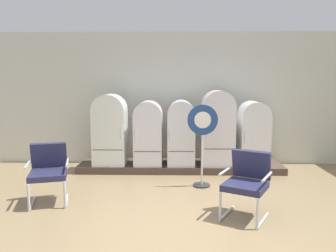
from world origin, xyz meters
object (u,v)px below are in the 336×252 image
Objects in this scene: refrigerator_1 at (148,131)px; refrigerator_4 at (253,132)px; refrigerator_2 at (181,131)px; armchair_right at (247,180)px; sign_stand at (202,143)px; refrigerator_0 at (110,128)px; armchair_left at (48,169)px; refrigerator_3 at (218,126)px.

refrigerator_1 is 2.27m from refrigerator_4.
armchair_right is (0.91, -2.46, -0.34)m from refrigerator_2.
sign_stand reaches higher than armchair_right.
refrigerator_2 reaches higher than armchair_right.
sign_stand is at bearing -71.26° from refrigerator_2.
refrigerator_0 reaches higher than armchair_right.
armchair_left is 3.13m from armchair_right.
refrigerator_4 is 2.56m from armchair_right.
refrigerator_0 is 3.10m from refrigerator_4.
sign_stand is at bearing -44.47° from refrigerator_1.
armchair_right is at bearing -104.79° from refrigerator_4.
refrigerator_2 is 2.94m from armchair_left.
armchair_right is (1.62, -2.43, -0.33)m from refrigerator_1.
refrigerator_2 is at bearing 41.75° from armchair_left.
sign_stand reaches higher than armchair_left.
refrigerator_1 reaches higher than armchair_right.
refrigerator_0 is at bearing -179.65° from refrigerator_1.
refrigerator_0 is 2.33m from refrigerator_3.
refrigerator_3 is at bearing 33.20° from armchair_left.
refrigerator_1 is 0.99× the size of refrigerator_2.
sign_stand is at bearing -28.92° from refrigerator_0.
refrigerator_0 is at bearing -179.45° from refrigerator_4.
refrigerator_3 is 1.69× the size of armchair_left.
refrigerator_1 is 1.52m from sign_stand.
armchair_right is (3.09, -0.52, 0.00)m from armchair_left.
refrigerator_1 is at bearing 123.70° from armchair_right.
refrigerator_2 reaches higher than armchair_left.
armchair_right is at bearing -68.50° from sign_stand.
refrigerator_4 is at bearing 75.21° from armchair_right.
armchair_left is (-3.74, -1.94, -0.33)m from refrigerator_4.
armchair_left is at bearing -138.25° from refrigerator_2.
sign_stand reaches higher than refrigerator_4.
refrigerator_4 is 4.22m from armchair_left.
refrigerator_2 is at bearing 108.74° from sign_stand.
refrigerator_1 is (0.83, 0.01, -0.08)m from refrigerator_0.
refrigerator_2 is 0.80m from refrigerator_3.
armchair_left is 0.62× the size of sign_stand.
armchair_left is (-2.97, -1.95, -0.45)m from refrigerator_3.
refrigerator_0 is 1.10× the size of refrigerator_2.
sign_stand is (0.37, -1.09, -0.06)m from refrigerator_2.
refrigerator_4 is (1.56, -0.01, -0.01)m from refrigerator_2.
refrigerator_3 reaches higher than refrigerator_0.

